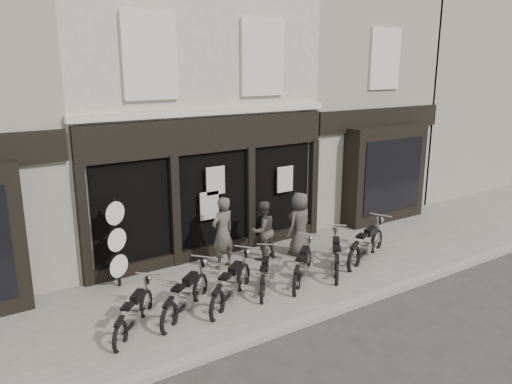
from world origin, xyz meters
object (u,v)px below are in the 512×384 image
motorcycle_2 (231,288)px  motorcycle_1 (186,299)px  motorcycle_0 (134,316)px  motorcycle_6 (366,247)px  man_centre (263,230)px  man_right (299,224)px  motorcycle_5 (336,258)px  man_left (223,233)px  motorcycle_4 (303,269)px  motorcycle_3 (265,277)px  advert_sign_post (117,247)px

motorcycle_2 → motorcycle_1: bearing=139.0°
motorcycle_0 → motorcycle_6: size_ratio=0.72×
motorcycle_6 → man_centre: 2.84m
motorcycle_2 → man_centre: size_ratio=1.18×
man_centre → man_right: 1.08m
motorcycle_0 → motorcycle_1: 1.16m
motorcycle_5 → man_left: man_left is taller
man_centre → motorcycle_6: bearing=139.9°
motorcycle_2 → man_left: 2.00m
man_left → man_right: man_left is taller
man_right → motorcycle_4: bearing=37.9°
motorcycle_4 → motorcycle_6: (2.27, 0.10, 0.05)m
motorcycle_0 → motorcycle_4: motorcycle_4 is taller
motorcycle_0 → motorcycle_3: bearing=-45.9°
motorcycle_2 → advert_sign_post: 2.86m
motorcycle_3 → man_right: man_right is taller
motorcycle_1 → man_right: size_ratio=1.05×
motorcycle_1 → man_left: 2.56m
motorcycle_1 → motorcycle_3: (2.08, 0.08, -0.05)m
motorcycle_1 → man_left: (1.86, 1.64, 0.65)m
motorcycle_6 → motorcycle_2: bearing=158.7°
motorcycle_0 → man_centre: bearing=-26.9°
motorcycle_1 → advert_sign_post: size_ratio=0.80×
motorcycle_3 → motorcycle_6: motorcycle_6 is taller
motorcycle_2 → motorcycle_3: (1.00, 0.16, -0.06)m
motorcycle_1 → motorcycle_6: motorcycle_6 is taller
man_right → motorcycle_6: bearing=118.1°
motorcycle_3 → man_right: bearing=-19.6°
motorcycle_0 → motorcycle_1: (1.15, 0.04, 0.04)m
motorcycle_3 → advert_sign_post: bearing=94.6°
motorcycle_6 → advert_sign_post: (-6.12, 1.99, 0.66)m
motorcycle_2 → motorcycle_4: motorcycle_2 is taller
man_centre → man_right: (1.04, -0.26, 0.07)m
motorcycle_1 → motorcycle_2: (1.07, -0.08, 0.01)m
motorcycle_6 → man_right: bearing=112.0°
motorcycle_2 → motorcycle_3: bearing=-27.9°
man_centre → advert_sign_post: bearing=-12.7°
motorcycle_3 → man_left: man_left is taller
motorcycle_5 → motorcycle_2: bearing=131.6°
motorcycle_3 → man_left: size_ratio=0.84×
motorcycle_0 → motorcycle_6: (6.52, 0.06, 0.07)m
motorcycle_6 → man_right: 1.90m
motorcycle_3 → man_centre: size_ratio=0.99×
man_centre → advert_sign_post: size_ratio=0.70×
motorcycle_2 → motorcycle_5: (3.12, 0.02, -0.01)m
advert_sign_post → motorcycle_5: bearing=-47.2°
motorcycle_2 → motorcycle_3: motorcycle_2 is taller
motorcycle_3 → motorcycle_1: bearing=131.1°
motorcycle_2 → advert_sign_post: size_ratio=0.83×
motorcycle_1 → advert_sign_post: bearing=72.5°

